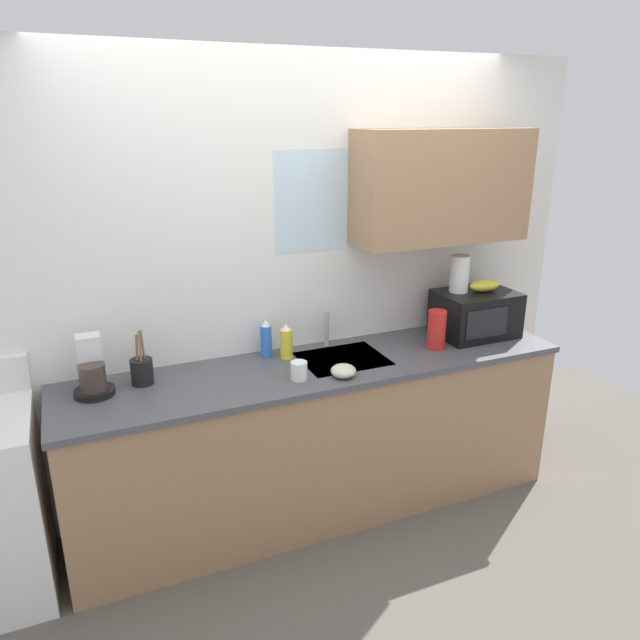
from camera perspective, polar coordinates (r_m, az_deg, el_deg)
The scene contains 13 objects.
kitchen_wall_assembly at distance 3.44m, azimuth 0.25°, elevation 5.08°, with size 3.52×0.42×2.50m.
counter_unit at distance 3.45m, azimuth 0.03°, elevation -10.93°, with size 2.75×0.63×0.90m.
sink_faucet at distance 3.47m, azimuth 0.63°, elevation -0.77°, with size 0.03×0.03×0.21m, color #B2B5BA.
microwave at distance 3.75m, azimuth 14.47°, elevation 0.59°, with size 0.46×0.35×0.27m.
banana_bunch at distance 3.73m, azimuth 15.28°, elevation 3.17°, with size 0.20×0.11×0.07m, color gold.
paper_towel_roll at distance 3.66m, azimuth 13.05°, elevation 4.28°, with size 0.11×0.11×0.22m, color white.
coffee_maker at distance 3.09m, azimuth -20.74°, elevation -4.66°, with size 0.19×0.21×0.28m.
dish_soap_bottle_yellow at distance 3.30m, azimuth -3.20°, elevation -2.09°, with size 0.07×0.07×0.20m.
dish_soap_bottle_blue at distance 3.33m, azimuth -5.12°, elevation -1.82°, with size 0.06×0.06×0.21m.
cereal_canister at distance 3.49m, azimuth 10.96°, elevation -0.91°, with size 0.10×0.10×0.23m, color red.
mug_white at distance 3.05m, azimuth -2.00°, elevation -4.80°, with size 0.08×0.08×0.10m, color white.
utensil_crock at distance 3.13m, azimuth -16.48°, elevation -4.59°, with size 0.11×0.11×0.28m.
small_bowl at distance 3.09m, azimuth 2.22°, elevation -4.82°, with size 0.13×0.13×0.07m, color beige.
Camera 1 is at (-1.18, -2.75, 2.18)m, focal length 33.87 mm.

